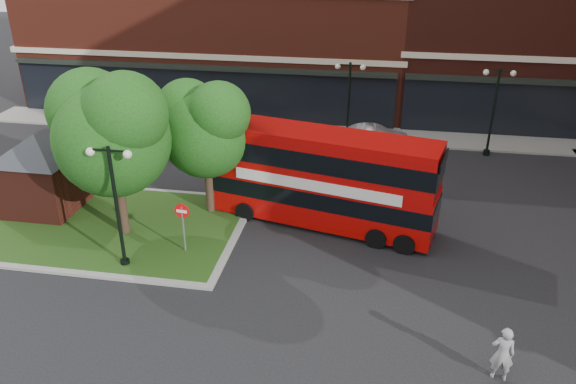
% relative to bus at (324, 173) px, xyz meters
% --- Properties ---
extents(ground, '(120.00, 120.00, 0.00)m').
position_rel_bus_xyz_m(ground, '(-1.66, -4.97, -2.43)').
color(ground, black).
rests_on(ground, ground).
extents(pavement_far, '(44.00, 3.00, 0.12)m').
position_rel_bus_xyz_m(pavement_far, '(-1.66, 11.53, -2.37)').
color(pavement_far, slate).
rests_on(pavement_far, ground).
extents(traffic_island, '(12.60, 7.60, 0.15)m').
position_rel_bus_xyz_m(traffic_island, '(-9.66, -1.97, -2.36)').
color(traffic_island, gray).
rests_on(traffic_island, ground).
extents(kiosk, '(6.51, 6.51, 3.60)m').
position_rel_bus_xyz_m(kiosk, '(-12.66, -0.97, -0.11)').
color(kiosk, '#471911').
rests_on(kiosk, traffic_island).
extents(tree_island_west, '(5.40, 4.71, 7.21)m').
position_rel_bus_xyz_m(tree_island_west, '(-8.26, -2.40, 2.37)').
color(tree_island_west, '#2D2116').
rests_on(tree_island_west, ground).
extents(tree_island_east, '(4.46, 3.90, 6.29)m').
position_rel_bus_xyz_m(tree_island_east, '(-5.24, 0.09, 1.82)').
color(tree_island_east, '#2D2116').
rests_on(tree_island_east, ground).
extents(lamp_island, '(1.72, 0.36, 5.00)m').
position_rel_bus_xyz_m(lamp_island, '(-7.16, -4.77, 0.40)').
color(lamp_island, black).
rests_on(lamp_island, ground).
extents(lamp_far_left, '(1.72, 0.36, 5.00)m').
position_rel_bus_xyz_m(lamp_far_left, '(0.34, 9.53, 0.40)').
color(lamp_far_left, black).
rests_on(lamp_far_left, ground).
extents(lamp_far_right, '(1.72, 0.36, 5.00)m').
position_rel_bus_xyz_m(lamp_far_right, '(8.34, 9.53, 0.40)').
color(lamp_far_right, black).
rests_on(lamp_far_right, ground).
extents(bus, '(9.93, 4.36, 3.70)m').
position_rel_bus_xyz_m(bus, '(0.00, 0.00, 0.00)').
color(bus, '#A90706').
rests_on(bus, ground).
extents(woman, '(0.71, 0.50, 1.83)m').
position_rel_bus_xyz_m(woman, '(6.17, -8.47, -1.51)').
color(woman, gray).
rests_on(woman, ground).
extents(car_silver, '(4.26, 2.00, 1.41)m').
position_rel_bus_xyz_m(car_silver, '(-5.99, 9.84, -1.72)').
color(car_silver, '#B6B8BE').
rests_on(car_silver, ground).
extents(car_white, '(4.14, 1.66, 1.34)m').
position_rel_bus_xyz_m(car_white, '(1.97, 9.53, -1.76)').
color(car_white, silver).
rests_on(car_white, ground).
extents(no_entry_sign, '(0.62, 0.12, 2.25)m').
position_rel_bus_xyz_m(no_entry_sign, '(-5.16, -3.47, -0.82)').
color(no_entry_sign, slate).
rests_on(no_entry_sign, ground).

